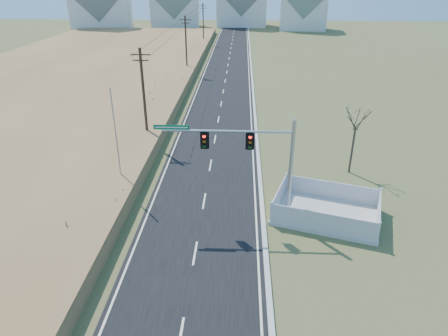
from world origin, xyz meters
TOP-DOWN VIEW (x-y plane):
  - ground at (0.00, 0.00)m, footprint 260.00×260.00m
  - road at (0.00, 50.00)m, footprint 8.00×180.00m
  - curb at (4.15, 50.00)m, footprint 0.30×180.00m
  - reed_marsh at (-24.00, 40.00)m, footprint 38.00×110.00m
  - utility_pole_near at (-6.50, 15.00)m, footprint 1.80×0.26m
  - utility_pole_mid at (-6.50, 45.00)m, footprint 1.80×0.26m
  - utility_pole_far at (-6.50, 75.00)m, footprint 1.80×0.26m
  - condo_nw at (-38.00, 100.00)m, footprint 17.69×13.38m
  - condo_nnw at (-18.00, 108.00)m, footprint 14.93×11.17m
  - condo_n at (2.00, 112.00)m, footprint 15.27×10.20m
  - condo_ne at (20.00, 104.00)m, footprint 14.12×10.51m
  - traffic_signal_mast at (3.89, 1.96)m, footprint 8.84×0.60m
  - fence_enclosure at (8.42, 2.41)m, footprint 7.96×6.53m
  - open_sign at (6.19, 2.00)m, footprint 0.48×0.10m
  - flagpole at (-6.43, 5.63)m, footprint 0.35×0.35m
  - bare_tree at (11.59, 9.29)m, footprint 2.23×2.23m

SIDE VIEW (x-z plane):
  - ground at x=0.00m, z-range 0.00..0.00m
  - road at x=0.00m, z-range 0.00..0.06m
  - curb at x=4.15m, z-range 0.00..0.18m
  - fence_enclosure at x=8.42m, z-range -0.49..1.09m
  - open_sign at x=6.19m, z-range 0.02..0.61m
  - reed_marsh at x=-24.00m, z-range 0.00..1.30m
  - flagpole at x=-6.43m, z-range -0.79..7.08m
  - traffic_signal_mast at x=3.89m, z-range 0.82..7.85m
  - utility_pole_near at x=-6.50m, z-range 0.18..9.18m
  - utility_pole_mid at x=-6.50m, z-range 0.18..9.18m
  - utility_pole_far at x=-6.50m, z-range 0.18..9.18m
  - bare_tree at x=11.59m, z-range 1.81..7.71m
  - condo_ne at x=20.00m, z-range -1.42..15.10m
  - condo_nnw at x=-18.00m, z-range -1.58..15.45m
  - condo_n at x=2.00m, z-range -1.66..16.88m
  - condo_nw at x=-38.00m, z-range -1.82..17.23m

